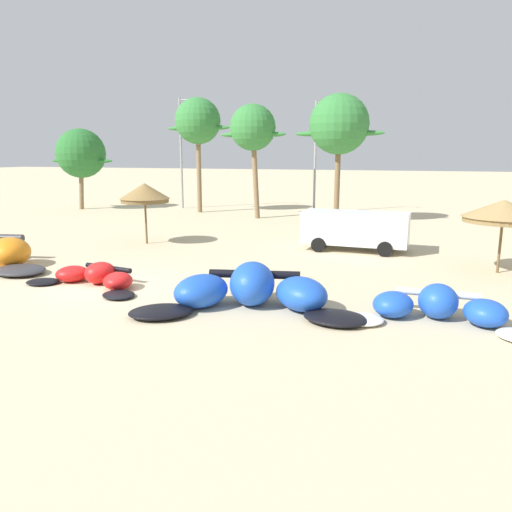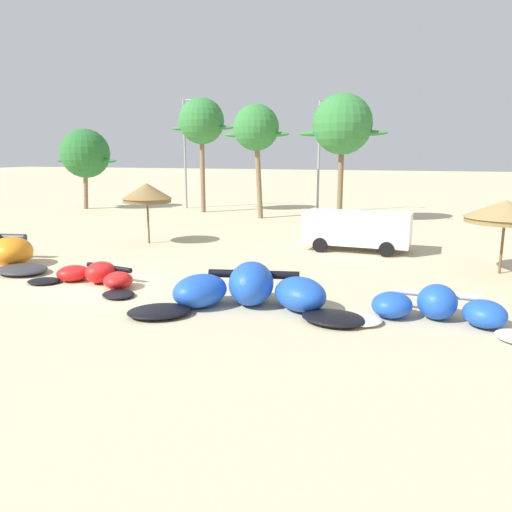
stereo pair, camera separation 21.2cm
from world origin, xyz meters
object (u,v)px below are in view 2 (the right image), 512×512
kite_center (437,309)px  parked_van (355,228)px  beach_umbrella_middle (506,211)px  lamppost_west_center (321,151)px  lamppost_west (186,148)px  kite_left_of_center (250,292)px  palm_left (202,122)px  palm_center_left (342,125)px  beach_umbrella_near_van (147,193)px  kite_left (95,276)px  palm_leftmost (85,154)px  palm_left_of_gap (256,129)px

kite_center → parked_van: size_ratio=1.09×
beach_umbrella_middle → lamppost_west_center: bearing=122.6°
parked_van → lamppost_west: 21.94m
kite_left_of_center → palm_left: bearing=119.1°
kite_left_of_center → palm_center_left: size_ratio=0.82×
beach_umbrella_near_van → kite_center: bearing=-29.2°
kite_left → kite_center: kite_center is taller
kite_left → beach_umbrella_near_van: 8.51m
parked_van → palm_left: size_ratio=0.56×
lamppost_west → kite_left: bearing=-69.7°
palm_leftmost → palm_center_left: size_ratio=0.79×
kite_center → palm_left_of_gap: size_ratio=0.68×
kite_center → beach_umbrella_near_van: beach_umbrella_near_van is taller
kite_center → lamppost_west: bearing=130.3°
parked_van → palm_center_left: 11.23m
beach_umbrella_middle → lamppost_west: lamppost_west is taller
kite_left_of_center → palm_left_of_gap: palm_left_of_gap is taller
lamppost_west_center → lamppost_west: bearing=-178.4°
kite_center → beach_umbrella_middle: size_ratio=1.79×
kite_center → beach_umbrella_near_van: size_ratio=1.75×
kite_left → palm_center_left: 20.62m
kite_left_of_center → beach_umbrella_middle: size_ratio=2.28×
parked_van → palm_left: 19.05m
palm_left_of_gap → kite_center: bearing=-57.6°
kite_left → palm_center_left: size_ratio=0.59×
lamppost_west_center → palm_left: bearing=-163.5°
kite_center → kite_left: bearing=179.7°
kite_left_of_center → palm_left: palm_left is taller
kite_center → palm_left: bearing=129.3°
beach_umbrella_near_van → palm_leftmost: palm_leftmost is taller
kite_left → kite_left_of_center: (6.07, -0.67, 0.21)m
palm_left_of_gap → kite_left_of_center: bearing=-70.5°
kite_center → parked_van: (-3.74, 9.51, 0.71)m
parked_van → kite_left: bearing=-128.8°
kite_center → palm_left: 28.35m
kite_center → palm_left_of_gap: (-12.31, 19.37, 5.88)m
lamppost_west_center → beach_umbrella_near_van: bearing=-108.1°
palm_leftmost → lamppost_west_center: lamppost_west_center is taller
beach_umbrella_near_van → palm_left_of_gap: (1.69, 11.56, 3.65)m
parked_van → palm_center_left: bearing=104.5°
kite_left_of_center → beach_umbrella_near_van: (-8.75, 8.41, 2.10)m
palm_left_of_gap → lamppost_west_center: size_ratio=0.94×
lamppost_west_center → kite_left: bearing=-96.2°
beach_umbrella_near_van → palm_left: bearing=104.4°
parked_van → palm_left_of_gap: bearing=131.0°
palm_left → lamppost_west: bearing=138.5°
beach_umbrella_near_van → palm_center_left: palm_center_left is taller
kite_center → palm_left: palm_left is taller
kite_left_of_center → parked_van: size_ratio=1.40×
parked_van → lamppost_west_center: lamppost_west_center is taller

